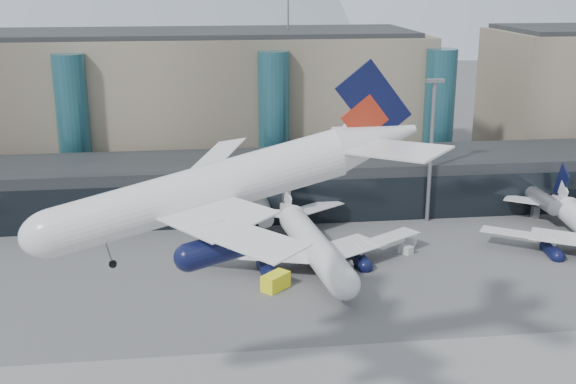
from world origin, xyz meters
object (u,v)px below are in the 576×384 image
at_px(veh_c, 340,269).
at_px(veh_d, 411,241).
at_px(hero_jet, 238,171).
at_px(lightmast_mid, 431,143).
at_px(jet_parked_mid, 308,231).
at_px(veh_g, 406,249).
at_px(veh_h, 276,281).

xyz_separation_m(veh_c, veh_d, (14.04, 10.67, -0.31)).
distance_m(hero_jet, veh_d, 60.35).
xyz_separation_m(lightmast_mid, jet_parked_mid, (-24.14, -15.43, -9.66)).
relative_size(veh_g, veh_h, 0.54).
distance_m(hero_jet, veh_c, 45.92).
distance_m(veh_c, veh_h, 10.50).
bearing_deg(lightmast_mid, hero_jet, -122.90).
bearing_deg(hero_jet, jet_parked_mid, 69.20).
distance_m(jet_parked_mid, veh_g, 16.45).
distance_m(jet_parked_mid, veh_d, 18.62).
bearing_deg(veh_d, hero_jet, 175.48).
height_order(lightmast_mid, veh_g, lightmast_mid).
height_order(lightmast_mid, veh_h, lightmast_mid).
bearing_deg(veh_g, veh_c, -92.57).
xyz_separation_m(veh_c, veh_h, (-9.90, -3.51, 0.08)).
distance_m(lightmast_mid, veh_d, 19.02).
relative_size(lightmast_mid, veh_d, 9.52).
xyz_separation_m(veh_d, veh_h, (-23.94, -14.18, 0.39)).
xyz_separation_m(jet_parked_mid, veh_g, (15.92, 0.55, -4.11)).
distance_m(hero_jet, veh_h, 40.53).
bearing_deg(veh_g, veh_d, 116.34).
height_order(hero_jet, veh_c, hero_jet).
xyz_separation_m(jet_parked_mid, veh_d, (17.78, 3.80, -3.99)).
bearing_deg(veh_h, lightmast_mid, -4.30).
xyz_separation_m(hero_jet, veh_d, (30.59, 45.50, -25.23)).
relative_size(hero_jet, veh_g, 17.03).
xyz_separation_m(hero_jet, veh_c, (16.55, 34.84, -24.92)).
bearing_deg(jet_parked_mid, hero_jet, 155.78).
relative_size(hero_jet, veh_h, 9.12).
height_order(veh_c, veh_g, veh_c).
distance_m(jet_parked_mid, veh_c, 8.64).
relative_size(hero_jet, jet_parked_mid, 0.98).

